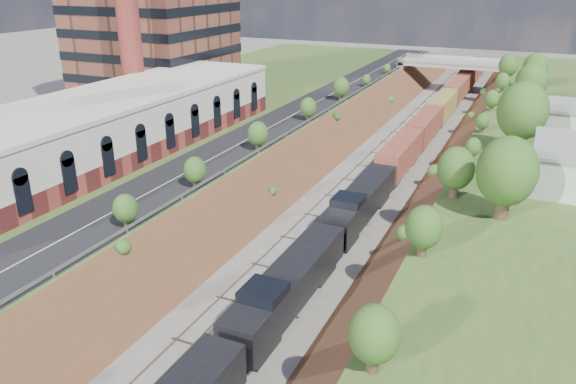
# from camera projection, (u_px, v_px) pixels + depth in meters

# --- Properties ---
(platform_left) EXTENTS (44.00, 180.00, 5.00)m
(platform_left) POSITION_uv_depth(u_px,v_px,m) (171.00, 130.00, 87.46)
(platform_left) COLOR #3C5924
(platform_left) RESTS_ON ground
(embankment_left) EXTENTS (10.00, 180.00, 10.00)m
(embankment_left) POSITION_uv_depth(u_px,v_px,m) (301.00, 164.00, 79.94)
(embankment_left) COLOR brown
(embankment_left) RESTS_ON ground
(embankment_right) EXTENTS (10.00, 180.00, 10.00)m
(embankment_right) POSITION_uv_depth(u_px,v_px,m) (459.00, 187.00, 71.49)
(embankment_right) COLOR brown
(embankment_right) RESTS_ON ground
(rail_left_track) EXTENTS (1.58, 180.00, 0.18)m
(rail_left_track) POSITION_uv_depth(u_px,v_px,m) (357.00, 172.00, 76.68)
(rail_left_track) COLOR gray
(rail_left_track) RESTS_ON ground
(rail_right_track) EXTENTS (1.58, 180.00, 0.18)m
(rail_right_track) POSITION_uv_depth(u_px,v_px,m) (395.00, 177.00, 74.68)
(rail_right_track) COLOR gray
(rail_right_track) RESTS_ON ground
(road) EXTENTS (8.00, 180.00, 0.10)m
(road) POSITION_uv_depth(u_px,v_px,m) (272.00, 126.00, 79.81)
(road) COLOR black
(road) RESTS_ON platform_left
(guardrail) EXTENTS (0.10, 171.00, 0.70)m
(guardrail) POSITION_uv_depth(u_px,v_px,m) (298.00, 126.00, 77.88)
(guardrail) COLOR #99999E
(guardrail) RESTS_ON platform_left
(commercial_building) EXTENTS (14.30, 62.30, 7.00)m
(commercial_building) POSITION_uv_depth(u_px,v_px,m) (91.00, 131.00, 64.70)
(commercial_building) COLOR maroon
(commercial_building) RESTS_ON platform_left
(overpass) EXTENTS (24.50, 8.30, 7.40)m
(overpass) POSITION_uv_depth(u_px,v_px,m) (454.00, 70.00, 126.41)
(overpass) COLOR gray
(overpass) RESTS_ON ground
(white_building_far) EXTENTS (8.00, 10.00, 3.60)m
(white_building_far) POSITION_uv_depth(u_px,v_px,m) (571.00, 120.00, 76.24)
(white_building_far) COLOR silver
(white_building_far) RESTS_ON platform_right
(tree_right_large) EXTENTS (5.25, 5.25, 7.61)m
(tree_right_large) POSITION_uv_depth(u_px,v_px,m) (507.00, 172.00, 48.80)
(tree_right_large) COLOR #473323
(tree_right_large) RESTS_ON platform_right
(tree_left_crest) EXTENTS (2.45, 2.45, 3.55)m
(tree_left_crest) POSITION_uv_depth(u_px,v_px,m) (91.00, 227.00, 43.78)
(tree_left_crest) COLOR #473323
(tree_left_crest) RESTS_ON platform_left
(freight_train) EXTENTS (3.00, 153.00, 4.55)m
(freight_train) POSITION_uv_depth(u_px,v_px,m) (423.00, 128.00, 88.25)
(freight_train) COLOR black
(freight_train) RESTS_ON ground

